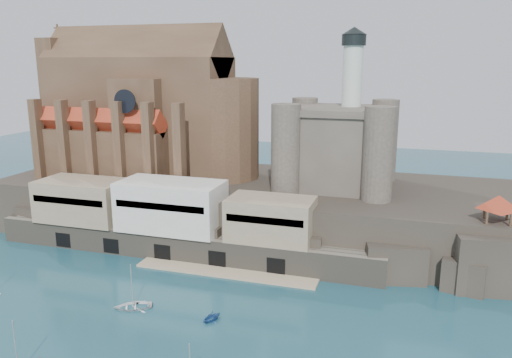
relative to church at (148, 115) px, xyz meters
The scene contains 9 objects.
ground 53.14m from the church, 60.03° to the right, with size 300.00×300.00×0.00m, color #184350.
promontory 29.58m from the church, ahead, with size 100.00×36.00×10.00m.
quay 28.37m from the church, 53.41° to the right, with size 70.00×12.00×13.05m.
church is the anchor object (origin of this frame).
castle_keep 40.39m from the church, ahead, with size 21.20×21.20×29.30m.
rock_outcrop 70.41m from the church, 13.61° to the right, with size 14.50×10.50×8.70m.
pavilion 68.65m from the church, 13.48° to the right, with size 6.40×6.40×5.40m.
boat_6 47.93m from the church, 64.93° to the right, with size 3.74×1.09×5.24m, color white.
boat_7 53.42m from the church, 52.35° to the right, with size 2.62×1.60×3.04m, color #244D8D.
Camera 1 is at (28.83, -51.76, 33.13)m, focal length 35.00 mm.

